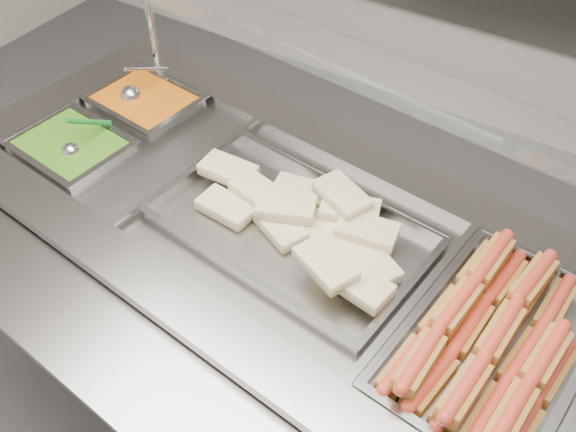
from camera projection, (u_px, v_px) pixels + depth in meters
The scene contains 11 objects.
steam_counter at pixel (275, 317), 2.19m from camera, with size 2.17×1.14×1.00m.
tray_rail at pixel (126, 357), 1.56m from camera, with size 2.01×0.62×0.06m.
sneeze_guard at pixel (329, 54), 1.69m from camera, with size 1.85×0.52×0.49m.
pan_hotdogs at pixel (492, 351), 1.57m from camera, with size 0.44×0.65×0.11m.
pan_wraps at pixel (291, 231), 1.83m from camera, with size 0.80×0.52×0.08m.
pan_beans at pixel (146, 109), 2.27m from camera, with size 0.36×0.30×0.11m.
pan_peas at pixel (73, 155), 2.10m from camera, with size 0.36×0.30×0.11m.
hotdogs_in_buns at pixel (489, 341), 1.52m from camera, with size 0.37×0.60×0.13m.
tortilla_wraps at pixel (308, 222), 1.80m from camera, with size 0.72×0.40×0.11m.
ladle at pixel (132, 94), 2.25m from camera, with size 0.08×0.22×0.15m.
serving_spoon at pixel (74, 146), 2.04m from camera, with size 0.06×0.20×0.15m.
Camera 1 is at (0.77, -0.71, 2.29)m, focal length 40.00 mm.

